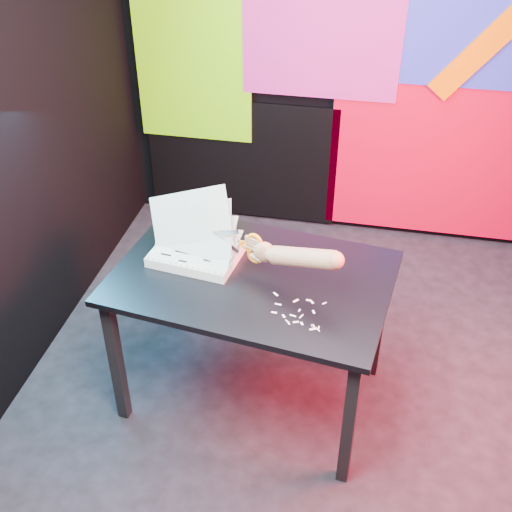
# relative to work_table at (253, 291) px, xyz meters

# --- Properties ---
(room) EXTENTS (3.01, 3.01, 2.71)m
(room) POSITION_rel_work_table_xyz_m (0.33, 0.16, 0.69)
(room) COLOR black
(room) RESTS_ON ground
(backdrop) EXTENTS (2.88, 0.05, 2.08)m
(backdrop) POSITION_rel_work_table_xyz_m (0.39, 1.62, 0.30)
(backdrop) COLOR red
(backdrop) RESTS_ON ground
(work_table) EXTENTS (1.31, 0.96, 0.75)m
(work_table) POSITION_rel_work_table_xyz_m (0.00, 0.00, 0.00)
(work_table) COLOR black
(work_table) RESTS_ON ground
(printout_stack) EXTENTS (0.45, 0.33, 0.36)m
(printout_stack) POSITION_rel_work_table_xyz_m (-0.28, 0.08, 0.12)
(printout_stack) COLOR silver
(printout_stack) RESTS_ON work_table
(scissors) EXTENTS (0.25, 0.11, 0.15)m
(scissors) POSITION_rel_work_table_xyz_m (-0.01, 0.01, 0.23)
(scissors) COLOR #9DA4B8
(scissors) RESTS_ON printout_stack
(hand_forearm) EXTENTS (0.43, 0.21, 0.18)m
(hand_forearm) POSITION_rel_work_table_xyz_m (0.20, -0.07, 0.27)
(hand_forearm) COLOR tan
(hand_forearm) RESTS_ON work_table
(paper_clippings) EXTENTS (0.23, 0.21, 0.00)m
(paper_clippings) POSITION_rel_work_table_xyz_m (0.24, -0.21, 0.09)
(paper_clippings) COLOR white
(paper_clippings) RESTS_ON work_table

